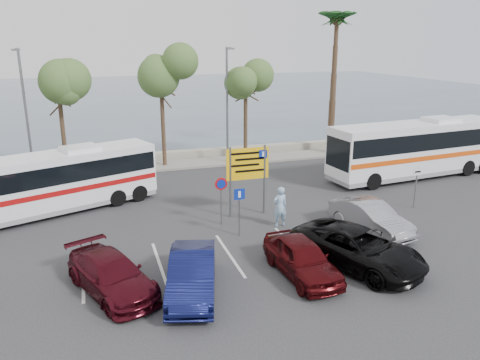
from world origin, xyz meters
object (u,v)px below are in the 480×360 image
object	(u,v)px
car_maroon	(112,275)
car_silver_b	(370,218)
street_lamp_right	(227,100)
car_blue	(192,274)
coach_bus_left	(52,185)
pedestrian_near	(280,207)
pedestrian_far	(361,173)
street_lamp_left	(25,108)
suv_black	(357,248)
car_red	(302,258)
coach_bus_right	(416,151)
direction_sign	(248,169)

from	to	relation	value
car_maroon	car_silver_b	bearing A→B (deg)	-13.37
street_lamp_right	car_blue	size ratio (longest dim) A/B	1.79
coach_bus_left	pedestrian_near	xyz separation A→B (m)	(10.36, -5.18, -0.55)
pedestrian_far	street_lamp_left	bearing A→B (deg)	40.23
street_lamp_left	car_maroon	size ratio (longest dim) A/B	1.75
car_blue	suv_black	world-z (taller)	suv_black
street_lamp_left	pedestrian_near	size ratio (longest dim) A/B	4.07
street_lamp_right	car_blue	xyz separation A→B (m)	(-6.31, -17.02, -3.86)
street_lamp_right	car_red	xyz separation A→B (m)	(-2.10, -17.02, -3.89)
coach_bus_right	car_blue	distance (m)	19.69
direction_sign	coach_bus_left	xyz separation A→B (m)	(-9.37, 3.30, -0.89)
direction_sign	car_blue	distance (m)	8.14
car_blue	car_silver_b	size ratio (longest dim) A/B	1.02
coach_bus_left	car_maroon	bearing A→B (deg)	-75.41
coach_bus_right	coach_bus_left	bearing A→B (deg)	180.00
direction_sign	pedestrian_far	xyz separation A→B (m)	(7.96, 2.28, -1.48)
street_lamp_right	coach_bus_left	world-z (taller)	street_lamp_right
car_silver_b	pedestrian_far	distance (m)	6.96
car_blue	car_silver_b	world-z (taller)	car_blue
direction_sign	car_silver_b	xyz separation A→B (m)	(4.69, -3.87, -1.71)
car_maroon	direction_sign	bearing A→B (deg)	16.87
car_blue	pedestrian_near	size ratio (longest dim) A/B	2.28
car_maroon	car_silver_b	world-z (taller)	car_silver_b
car_red	car_silver_b	world-z (taller)	car_silver_b
street_lamp_right	car_silver_b	size ratio (longest dim) A/B	1.83
coach_bus_left	pedestrian_far	size ratio (longest dim) A/B	5.65
street_lamp_right	direction_sign	xyz separation A→B (m)	(-2.00, -10.32, -2.17)
car_red	car_silver_b	bearing A→B (deg)	27.16
direction_sign	pedestrian_far	distance (m)	8.41
car_red	car_silver_b	xyz separation A→B (m)	(4.80, 2.83, 0.01)
car_maroon	car_silver_b	xyz separation A→B (m)	(11.70, 1.91, 0.06)
street_lamp_right	pedestrian_far	bearing A→B (deg)	-53.48
street_lamp_right	car_silver_b	bearing A→B (deg)	-79.23
street_lamp_left	coach_bus_left	size ratio (longest dim) A/B	0.75
direction_sign	pedestrian_far	bearing A→B (deg)	15.96
street_lamp_right	car_maroon	bearing A→B (deg)	-119.21
direction_sign	car_silver_b	world-z (taller)	direction_sign
car_blue	car_maroon	bearing A→B (deg)	176.22
car_maroon	pedestrian_near	size ratio (longest dim) A/B	2.33
coach_bus_right	car_red	bearing A→B (deg)	-141.84
pedestrian_near	pedestrian_far	bearing A→B (deg)	-151.90
street_lamp_right	car_red	distance (m)	17.58
street_lamp_left	pedestrian_far	world-z (taller)	street_lamp_left
coach_bus_left	pedestrian_near	distance (m)	11.60
suv_black	pedestrian_near	bearing A→B (deg)	80.65
coach_bus_right	pedestrian_far	size ratio (longest dim) A/B	6.51
street_lamp_right	pedestrian_near	xyz separation A→B (m)	(-1.00, -12.20, -3.62)
car_silver_b	coach_bus_right	bearing A→B (deg)	31.59
car_blue	car_red	size ratio (longest dim) A/B	1.07
direction_sign	pedestrian_near	distance (m)	2.57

